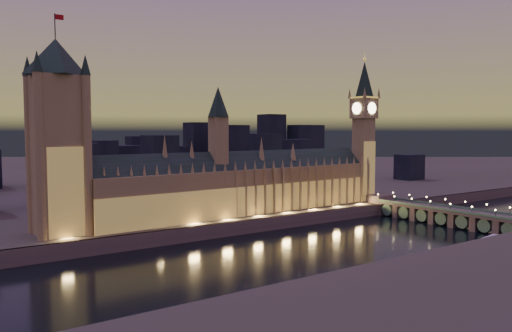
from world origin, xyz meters
TOP-DOWN VIEW (x-y plane):
  - ground_plane at (0.00, 0.00)m, footprint 2000.00×2000.00m
  - north_bank at (0.00, 520.00)m, footprint 2000.00×960.00m
  - embankment_wall at (0.00, 41.00)m, footprint 2000.00×2.50m
  - palace_of_westminster at (1.28, 61.74)m, footprint 202.00×29.83m
  - victoria_tower at (-110.00, 61.92)m, footprint 31.68×31.68m
  - elizabeth_tower at (108.00, 61.92)m, footprint 18.00×18.00m
  - westminster_bridge at (107.95, -3.46)m, footprint 16.83×113.00m
  - river_boat at (74.70, -58.00)m, footprint 42.03×15.69m
  - city_backdrop at (38.23, 246.09)m, footprint 475.58×215.63m

SIDE VIEW (x-z plane):
  - ground_plane at x=0.00m, z-range 0.00..0.00m
  - river_boat at x=74.70m, z-range -0.69..3.81m
  - north_bank at x=0.00m, z-range 0.00..8.00m
  - embankment_wall at x=0.00m, z-range 0.00..8.00m
  - westminster_bridge at x=107.95m, z-range -1.95..13.95m
  - palace_of_westminster at x=1.28m, z-range -12.63..65.37m
  - city_backdrop at x=38.23m, z-range -13.00..76.29m
  - victoria_tower at x=-110.00m, z-range 7.31..116.06m
  - elizabeth_tower at x=108.00m, z-range 14.31..123.70m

